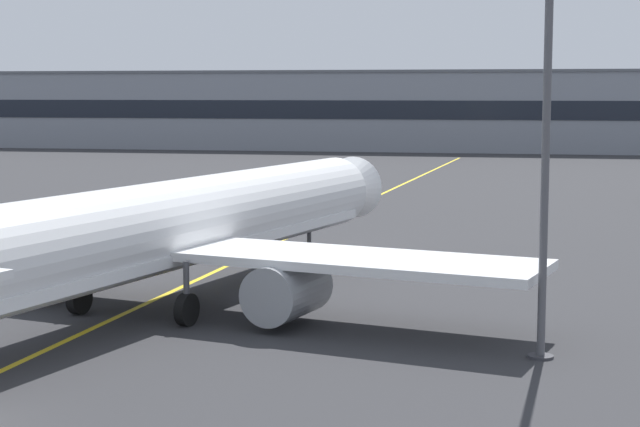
% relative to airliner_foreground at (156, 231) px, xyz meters
% --- Properties ---
extents(taxiway_centreline, '(11.29, 179.68, 0.01)m').
position_rel_airliner_foreground_xyz_m(taxiway_centreline, '(-0.24, 14.65, -3.37)').
color(taxiway_centreline, yellow).
rests_on(taxiway_centreline, ground).
extents(airliner_foreground, '(32.24, 41.01, 11.65)m').
position_rel_airliner_foreground_xyz_m(airliner_foreground, '(0.00, 0.00, 0.00)').
color(airliner_foreground, white).
rests_on(airliner_foreground, ground).
extents(apron_lamp_post, '(2.24, 0.90, 12.95)m').
position_rel_airliner_foreground_xyz_m(apron_lamp_post, '(15.66, -4.71, 3.41)').
color(apron_lamp_post, '#515156').
rests_on(apron_lamp_post, ground).
extents(terminal_building, '(164.27, 12.40, 12.29)m').
position_rel_airliner_foreground_xyz_m(terminal_building, '(-0.17, 121.19, 2.78)').
color(terminal_building, gray).
rests_on(terminal_building, ground).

